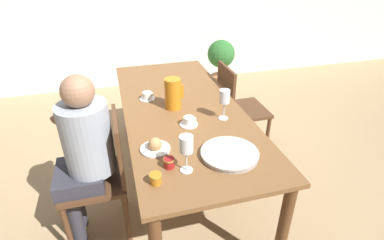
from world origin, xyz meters
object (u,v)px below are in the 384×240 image
(wine_glass_juice, at_px, (186,146))
(jam_jar_red, at_px, (169,162))
(chair_opposite, at_px, (237,107))
(jam_jar_amber, at_px, (156,178))
(person_seated, at_px, (83,149))
(potted_plant, at_px, (221,60))
(bread_plate, at_px, (155,146))
(serving_tray, at_px, (230,154))
(chair_person_side, at_px, (103,174))
(teacup_across, at_px, (147,96))
(teacup_near_person, at_px, (189,122))
(wine_glass_water, at_px, (224,98))
(red_pitcher, at_px, (173,94))

(wine_glass_juice, relative_size, jam_jar_red, 3.43)
(wine_glass_juice, bearing_deg, chair_opposite, 54.43)
(wine_glass_juice, distance_m, jam_jar_red, 0.16)
(chair_opposite, height_order, jam_jar_amber, chair_opposite)
(chair_opposite, relative_size, person_seated, 0.75)
(potted_plant, bearing_deg, bread_plate, -119.00)
(serving_tray, distance_m, jam_jar_red, 0.36)
(chair_person_side, height_order, teacup_across, chair_person_side)
(teacup_near_person, relative_size, teacup_across, 1.00)
(person_seated, relative_size, jam_jar_amber, 18.66)
(wine_glass_water, distance_m, potted_plant, 2.28)
(chair_person_side, xyz_separation_m, jam_jar_red, (0.39, -0.37, 0.29))
(person_seated, xyz_separation_m, red_pitcher, (0.65, 0.33, 0.15))
(wine_glass_juice, distance_m, teacup_across, 0.96)
(wine_glass_water, relative_size, wine_glass_juice, 1.00)
(person_seated, height_order, teacup_near_person, person_seated)
(chair_opposite, xyz_separation_m, potted_plant, (0.39, 1.50, -0.05))
(teacup_across, bearing_deg, teacup_near_person, -65.99)
(teacup_across, relative_size, jam_jar_red, 1.96)
(chair_person_side, xyz_separation_m, potted_plant, (1.64, 2.16, -0.05))
(serving_tray, xyz_separation_m, bread_plate, (-0.41, 0.18, 0.01))
(wine_glass_water, bearing_deg, chair_opposite, 57.57)
(red_pitcher, height_order, wine_glass_water, red_pitcher)
(chair_opposite, relative_size, wine_glass_juice, 4.09)
(red_pitcher, height_order, jam_jar_red, red_pitcher)
(bread_plate, height_order, jam_jar_amber, bread_plate)
(serving_tray, distance_m, jam_jar_amber, 0.47)
(teacup_near_person, distance_m, potted_plant, 2.38)
(chair_opposite, height_order, wine_glass_juice, wine_glass_juice)
(red_pitcher, distance_m, teacup_near_person, 0.29)
(chair_person_side, distance_m, jam_jar_red, 0.60)
(wine_glass_juice, xyz_separation_m, jam_jar_amber, (-0.18, -0.06, -0.13))
(chair_opposite, distance_m, teacup_near_person, 0.93)
(red_pitcher, xyz_separation_m, potted_plant, (1.08, 1.84, -0.43))
(wine_glass_water, relative_size, teacup_near_person, 1.75)
(red_pitcher, relative_size, jam_jar_amber, 3.65)
(wine_glass_juice, xyz_separation_m, teacup_near_person, (0.14, 0.47, -0.13))
(chair_person_side, distance_m, potted_plant, 2.72)
(person_seated, distance_m, teacup_near_person, 0.70)
(teacup_across, xyz_separation_m, potted_plant, (1.25, 1.63, -0.33))
(chair_opposite, bearing_deg, potted_plant, 165.30)
(teacup_across, relative_size, potted_plant, 0.17)
(chair_opposite, bearing_deg, teacup_across, -81.03)
(person_seated, distance_m, serving_tray, 0.90)
(red_pitcher, distance_m, wine_glass_juice, 0.75)
(chair_opposite, height_order, person_seated, person_seated)
(serving_tray, bearing_deg, bread_plate, 156.26)
(bread_plate, bearing_deg, chair_person_side, 151.57)
(chair_opposite, distance_m, jam_jar_red, 1.37)
(bread_plate, bearing_deg, person_seated, 157.48)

